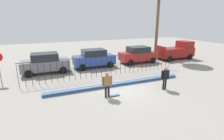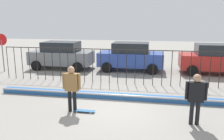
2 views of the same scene
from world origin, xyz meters
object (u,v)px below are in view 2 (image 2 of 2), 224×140
skateboarder (72,85)px  skateboard (84,111)px  parked_car_red (215,59)px  stop_sign (2,47)px  parked_car_blue (131,56)px  camera_operator (196,95)px  parked_car_gray (62,55)px

skateboarder → skateboard: (0.46, -0.02, -0.98)m
parked_car_red → stop_sign: size_ratio=1.72×
skateboard → parked_car_blue: (0.94, 7.57, 0.91)m
camera_operator → stop_sign: 12.72m
skateboard → camera_operator: camera_operator is taller
stop_sign → camera_operator: bearing=-28.4°
skateboarder → parked_car_blue: 7.68m
camera_operator → parked_car_blue: (-2.91, 7.89, -0.05)m
parked_car_gray → parked_car_blue: size_ratio=1.00×
parked_car_blue → stop_sign: (-8.26, -1.85, 0.64)m
parked_car_gray → parked_car_red: (10.16, 0.20, 0.00)m
skateboard → parked_car_red: bearing=33.3°
parked_car_gray → stop_sign: 3.84m
camera_operator → parked_car_red: parked_car_red is taller
skateboard → stop_sign: (-7.33, 5.73, 1.56)m
skateboarder → skateboard: skateboarder is taller
skateboarder → stop_sign: (-6.86, 5.70, 0.58)m
camera_operator → stop_sign: size_ratio=0.68×
skateboarder → camera_operator: size_ratio=1.01×
parked_car_blue → stop_sign: stop_sign is taller
skateboard → parked_car_red: 9.83m
skateboard → stop_sign: stop_sign is taller
skateboarder → camera_operator: (4.31, -0.34, -0.02)m
skateboard → parked_car_red: parked_car_red is taller
skateboarder → skateboard: 1.08m
skateboarder → parked_car_red: (6.73, 7.49, -0.07)m
skateboarder → parked_car_blue: size_ratio=0.40×
skateboard → camera_operator: size_ratio=0.47×
camera_operator → parked_car_red: size_ratio=0.40×
parked_car_red → stop_sign: stop_sign is taller
skateboarder → parked_car_blue: bearing=73.2°
parked_car_red → parked_car_gray: bearing=-178.5°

